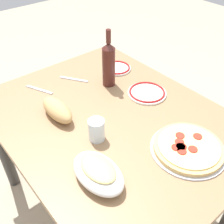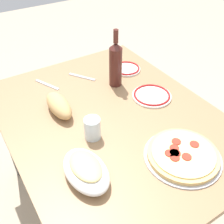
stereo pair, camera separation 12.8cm
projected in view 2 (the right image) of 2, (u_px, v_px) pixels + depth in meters
name	position (u px, v px, depth m)	size (l,w,h in m)	color
ground_plane	(112.00, 202.00, 1.76)	(8.00, 8.00, 0.00)	tan
dining_table	(112.00, 134.00, 1.37)	(1.24, 0.96, 0.74)	#93704C
pepperoni_pizza	(183.00, 155.00, 1.09)	(0.31, 0.31, 0.03)	#B7B7BC
baked_pasta_dish	(86.00, 170.00, 1.00)	(0.24, 0.15, 0.08)	white
wine_bottle	(116.00, 64.00, 1.43)	(0.07, 0.07, 0.32)	#471E19
water_glass	(92.00, 128.00, 1.16)	(0.07, 0.07, 0.10)	silver
side_plate_near	(152.00, 95.00, 1.42)	(0.21, 0.21, 0.02)	white
side_plate_far	(126.00, 69.00, 1.63)	(0.17, 0.17, 0.02)	white
bread_loaf	(59.00, 106.00, 1.30)	(0.22, 0.09, 0.08)	tan
fork_left	(47.00, 85.00, 1.51)	(0.17, 0.02, 0.01)	#B7B7BC
fork_right	(82.00, 77.00, 1.57)	(0.17, 0.02, 0.01)	#B7B7BC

